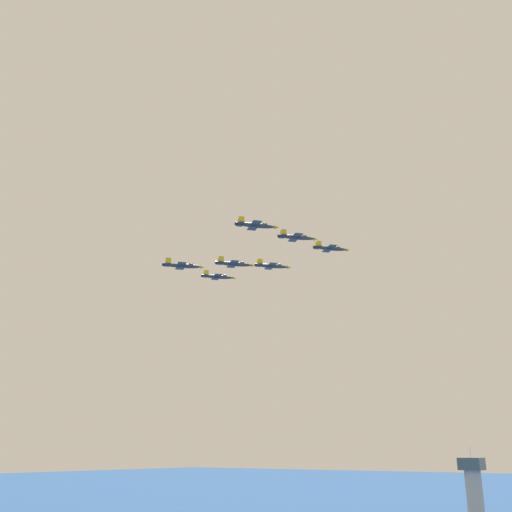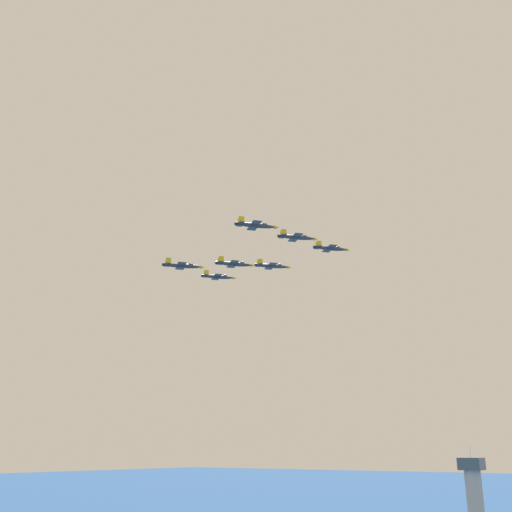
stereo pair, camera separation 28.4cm
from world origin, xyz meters
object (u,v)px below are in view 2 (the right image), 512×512
object	(u,v)px
jet_left_outer	(218,277)
jet_right_outer	(256,225)
jet_trailing	(183,266)
jet_slot_rear	(235,264)
control_tower	(475,501)
jet_lead	(331,248)
jet_right_wingman	(297,237)
jet_left_wingman	(272,266)

from	to	relation	value
jet_left_outer	jet_right_outer	world-z (taller)	jet_left_outer
jet_right_outer	jet_trailing	world-z (taller)	jet_right_outer
jet_slot_rear	control_tower	bearing A→B (deg)	-48.91
jet_trailing	jet_slot_rear	bearing A→B (deg)	0.64
jet_lead	jet_trailing	distance (m)	60.66
jet_slot_rear	jet_trailing	world-z (taller)	jet_slot_rear
jet_right_outer	jet_slot_rear	world-z (taller)	jet_right_outer
jet_right_wingman	jet_slot_rear	distance (m)	26.89
control_tower	jet_right_wingman	distance (m)	104.02
jet_trailing	jet_right_outer	bearing A→B (deg)	-58.90
control_tower	jet_right_outer	bearing A→B (deg)	-67.54
jet_left_wingman	jet_trailing	world-z (taller)	jet_left_wingman
jet_lead	jet_right_outer	distance (m)	52.43
control_tower	jet_left_outer	size ratio (longest dim) A/B	2.02
jet_left_wingman	jet_right_wingman	world-z (taller)	jet_right_wingman
jet_lead	jet_right_wingman	xyz separation A→B (m)	(26.03, 0.05, -2.84)
jet_right_outer	jet_lead	bearing A→B (deg)	40.17
control_tower	jet_lead	distance (m)	110.28
jet_right_wingman	jet_trailing	size ratio (longest dim) A/B	0.98
jet_trailing	jet_left_wingman	bearing A→B (deg)	23.66
jet_left_outer	jet_slot_rear	bearing A→B (deg)	-90.40
control_tower	jet_lead	world-z (taller)	jet_lead
control_tower	jet_right_wingman	xyz separation A→B (m)	(-2.93, -55.93, 87.65)
jet_trailing	jet_lead	bearing A→B (deg)	0.64
jet_lead	jet_right_wingman	world-z (taller)	jet_lead
jet_lead	jet_left_outer	distance (m)	52.34
jet_lead	jet_trailing	xyz separation A→B (m)	(45.41, -38.46, -11.76)
jet_trailing	jet_left_outer	bearing A→B (deg)	60.17
jet_left_wingman	jet_left_outer	size ratio (longest dim) A/B	1.01
jet_left_wingman	jet_slot_rear	distance (m)	26.64
jet_lead	jet_left_wingman	distance (m)	26.33
jet_lead	jet_left_wingman	world-z (taller)	jet_lead
jet_right_outer	jet_trailing	bearing A→B (deg)	120.27
jet_left_outer	jet_slot_rear	distance (m)	33.98
jet_right_outer	jet_slot_rear	distance (m)	33.89
jet_lead	jet_slot_rear	bearing A→B (deg)	179.35
jet_lead	jet_right_outer	xyz separation A→B (m)	(52.07, 0.10, -6.17)
jet_left_outer	jet_trailing	size ratio (longest dim) A/B	0.99
control_tower	jet_lead	size ratio (longest dim) A/B	2.01
jet_left_outer	jet_left_wingman	bearing A→B (deg)	-40.76
jet_lead	jet_left_outer	xyz separation A→B (m)	(8.48, -51.37, -5.38)
control_tower	jet_trailing	distance (m)	124.05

